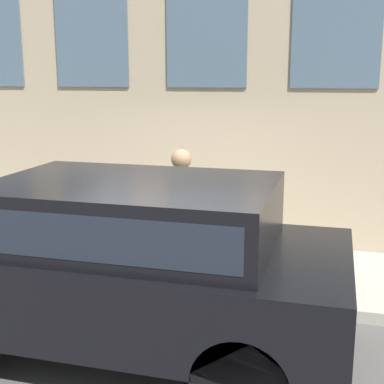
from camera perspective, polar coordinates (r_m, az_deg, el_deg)
The scene contains 5 objects.
ground_plane at distance 6.84m, azimuth -3.08°, elevation -11.56°, with size 80.00×80.00×0.00m, color #514F4C.
sidewalk at distance 7.79m, azimuth -0.51°, elevation -7.88°, with size 2.22×60.00×0.15m.
fire_hydrant at distance 6.96m, azimuth 1.16°, elevation -6.03°, with size 0.35×0.46×0.83m.
person at distance 7.10m, azimuth -1.13°, elevation -0.76°, with size 0.41×0.27×1.68m.
parked_truck_black_near at distance 5.37m, azimuth -6.79°, elevation -6.62°, with size 2.09×4.36×1.78m.
Camera 1 is at (-5.93, -1.99, 2.77)m, focal length 50.00 mm.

